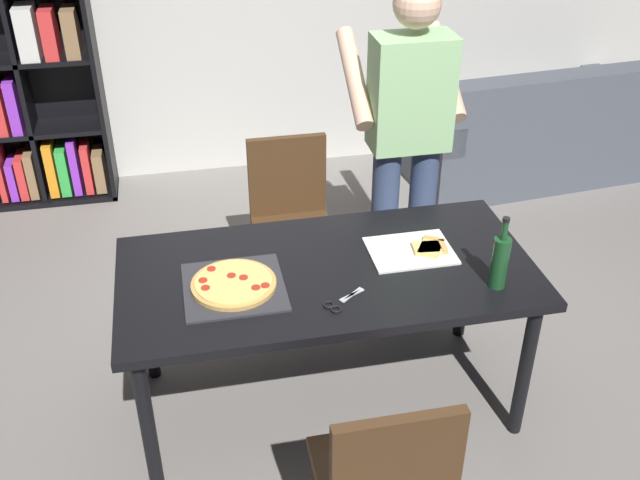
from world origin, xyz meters
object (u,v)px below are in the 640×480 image
Objects in this scene: couch at (528,136)px; person_serving_pizza at (407,136)px; kitchen_scissors at (339,303)px; dining_table at (327,284)px; chair_near_camera at (385,480)px; wine_bottle at (500,261)px; chair_far_side at (291,211)px; pepperoni_pizza_on_tray at (234,285)px.

person_serving_pizza reaches higher than couch.
kitchen_scissors is at bearing -130.56° from couch.
dining_table is 1.93× the size of chair_near_camera.
couch is 5.60× the size of wine_bottle.
chair_near_camera is 2.85× the size of wine_bottle.
person_serving_pizza is at bearing 71.15° from chair_near_camera.
chair_near_camera reaches higher than kitchen_scissors.
chair_near_camera is 1.83m from chair_far_side.
chair_far_side is at bearing 90.00° from dining_table.
dining_table is 0.26m from kitchen_scissors.
couch is at bearing 60.60° from wine_bottle.
wine_bottle is (0.09, -0.95, -0.13)m from person_serving_pizza.
chair_near_camera reaches higher than couch.
wine_bottle is (0.64, -1.17, 0.36)m from chair_far_side.
chair_far_side is at bearing 118.85° from wine_bottle.
couch is (1.91, 1.07, -0.21)m from chair_far_side.
person_serving_pizza is at bearing -21.87° from chair_far_side.
pepperoni_pizza_on_tray is (-0.40, -0.97, 0.25)m from chair_far_side.
dining_table is at bearing -133.80° from couch.
wine_bottle is (-1.26, -2.24, 0.57)m from couch.
chair_near_camera is 1.00× the size of chair_far_side.
person_serving_pizza is 0.96m from wine_bottle.
chair_near_camera is at bearing -90.00° from chair_far_side.
chair_far_side is 0.51× the size of couch.
chair_near_camera and chair_far_side have the same top height.
dining_table is 0.93m from chair_near_camera.
chair_far_side reaches higher than dining_table.
dining_table is 0.72m from wine_bottle.
person_serving_pizza reaches higher than wine_bottle.
chair_near_camera is (-0.00, -0.91, -0.16)m from dining_table.
chair_near_camera is 1.77m from person_serving_pizza.
kitchen_scissors reaches higher than dining_table.
person_serving_pizza is (-1.36, -1.29, 0.70)m from couch.
dining_table is at bearing -90.00° from chair_far_side.
wine_bottle is at bearing -10.73° from pepperoni_pizza_on_tray.
couch is at bearing 56.69° from chair_near_camera.
kitchen_scissors is at bearing 90.44° from chair_near_camera.
kitchen_scissors is (0.39, -0.19, -0.01)m from pepperoni_pizza_on_tray.
person_serving_pizza is at bearing 51.64° from dining_table.
person_serving_pizza reaches higher than kitchen_scissors.
wine_bottle reaches higher than kitchen_scissors.
couch is 1.01× the size of person_serving_pizza.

